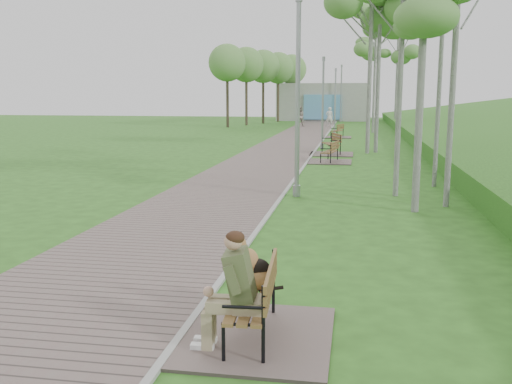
% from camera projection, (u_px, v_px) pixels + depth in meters
% --- Properties ---
extents(ground, '(120.00, 120.00, 0.00)m').
position_uv_depth(ground, '(266.00, 219.00, 13.16)').
color(ground, '#2B551B').
rests_on(ground, ground).
extents(walkway, '(3.50, 67.00, 0.04)m').
position_uv_depth(walkway, '(292.00, 142.00, 34.33)').
color(walkway, '#6F605A').
rests_on(walkway, ground).
extents(kerb, '(0.10, 67.00, 0.05)m').
position_uv_depth(kerb, '(322.00, 142.00, 34.03)').
color(kerb, '#999993').
rests_on(kerb, ground).
extents(building_north, '(10.00, 5.20, 4.00)m').
position_uv_depth(building_north, '(324.00, 102.00, 62.57)').
color(building_north, '#9E9E99').
rests_on(building_north, ground).
extents(bench_main, '(1.82, 2.02, 1.59)m').
position_uv_depth(bench_main, '(245.00, 303.00, 6.64)').
color(bench_main, '#6F605A').
rests_on(bench_main, ground).
extents(bench_second, '(1.78, 1.98, 1.09)m').
position_uv_depth(bench_second, '(329.00, 157.00, 24.09)').
color(bench_second, '#6F605A').
rests_on(bench_second, ground).
extents(bench_third, '(2.03, 2.25, 1.24)m').
position_uv_depth(bench_third, '(331.00, 150.00, 27.19)').
color(bench_third, '#6F605A').
rests_on(bench_third, ground).
extents(bench_far, '(1.80, 2.00, 1.10)m').
position_uv_depth(bench_far, '(337.00, 134.00, 37.85)').
color(bench_far, '#6F605A').
rests_on(bench_far, ground).
extents(lamp_post_near, '(0.21, 0.21, 5.54)m').
position_uv_depth(lamp_post_near, '(298.00, 104.00, 15.62)').
color(lamp_post_near, gray).
rests_on(lamp_post_near, ground).
extents(lamp_post_second, '(0.18, 0.18, 4.74)m').
position_uv_depth(lamp_post_second, '(323.00, 106.00, 29.59)').
color(lamp_post_second, gray).
rests_on(lamp_post_second, ground).
extents(lamp_post_third, '(0.18, 0.18, 4.73)m').
position_uv_depth(lamp_post_third, '(335.00, 103.00, 42.19)').
color(lamp_post_third, gray).
rests_on(lamp_post_third, ground).
extents(lamp_post_far, '(0.23, 0.23, 5.85)m').
position_uv_depth(lamp_post_far, '(341.00, 95.00, 59.17)').
color(lamp_post_far, gray).
rests_on(lamp_post_far, ground).
extents(pedestrian_near, '(0.69, 0.50, 1.74)m').
position_uv_depth(pedestrian_near, '(329.00, 117.00, 50.00)').
color(pedestrian_near, silver).
rests_on(pedestrian_near, ground).
extents(pedestrian_far, '(0.97, 0.81, 1.80)m').
position_uv_depth(pedestrian_far, '(300.00, 116.00, 50.58)').
color(pedestrian_far, gray).
rests_on(pedestrian_far, ground).
extents(birch_far_b, '(2.54, 2.54, 9.40)m').
position_uv_depth(birch_far_b, '(376.00, 31.00, 41.39)').
color(birch_far_b, silver).
rests_on(birch_far_b, ground).
extents(birch_far_c, '(2.51, 2.51, 9.40)m').
position_uv_depth(birch_far_c, '(398.00, 38.00, 46.90)').
color(birch_far_c, silver).
rests_on(birch_far_c, ground).
extents(birch_distant_a, '(2.82, 2.82, 9.64)m').
position_uv_depth(birch_distant_a, '(380.00, 37.00, 47.77)').
color(birch_distant_a, silver).
rests_on(birch_distant_a, ground).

